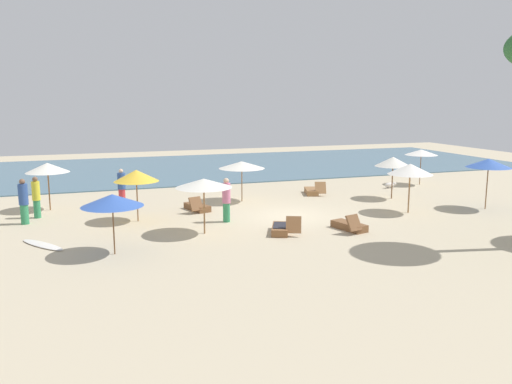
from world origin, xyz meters
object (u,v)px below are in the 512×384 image
(umbrella_8, at_px, (421,152))
(lounger_1, at_px, (350,226))
(person_1, at_px, (122,187))
(umbrella_1, at_px, (112,200))
(person_2, at_px, (226,200))
(lounger_3, at_px, (197,207))
(umbrella_5, at_px, (393,162))
(umbrella_6, at_px, (410,169))
(surfboard, at_px, (43,245))
(umbrella_2, at_px, (204,183))
(person_3, at_px, (36,197))
(dog, at_px, (390,185))
(umbrella_0, at_px, (489,163))
(umbrella_4, at_px, (242,165))
(lounger_2, at_px, (312,191))
(person_0, at_px, (24,201))
(umbrella_3, at_px, (47,168))
(umbrella_7, at_px, (136,176))
(lounger_0, at_px, (281,229))

(umbrella_8, distance_m, lounger_1, 12.58)
(person_1, bearing_deg, lounger_1, -45.50)
(umbrella_8, bearing_deg, umbrella_1, -154.76)
(person_2, bearing_deg, lounger_1, -34.82)
(umbrella_1, relative_size, lounger_3, 1.16)
(umbrella_5, bearing_deg, umbrella_8, 38.48)
(umbrella_6, relative_size, surfboard, 1.02)
(umbrella_5, distance_m, lounger_3, 10.22)
(umbrella_2, xyz_separation_m, person_2, (1.31, 1.56, -1.00))
(umbrella_1, height_order, umbrella_8, umbrella_8)
(umbrella_8, relative_size, person_3, 1.16)
(dog, bearing_deg, person_2, -156.24)
(umbrella_0, xyz_separation_m, person_1, (-15.85, 6.62, -1.28))
(person_3, relative_size, surfboard, 0.83)
(umbrella_4, height_order, lounger_3, umbrella_4)
(lounger_1, distance_m, person_2, 5.13)
(umbrella_2, xyz_separation_m, lounger_1, (5.47, -1.34, -1.77))
(lounger_2, distance_m, person_1, 9.89)
(umbrella_0, relative_size, person_1, 1.36)
(person_2, distance_m, person_3, 8.20)
(umbrella_5, xyz_separation_m, person_0, (-17.29, 0.16, -0.96))
(lounger_1, relative_size, dog, 2.38)
(umbrella_0, bearing_deg, umbrella_4, 151.86)
(umbrella_2, bearing_deg, umbrella_5, 19.19)
(umbrella_2, xyz_separation_m, person_0, (-6.58, 3.88, -1.00))
(umbrella_3, relative_size, person_3, 1.22)
(umbrella_0, bearing_deg, lounger_1, -169.59)
(umbrella_0, height_order, lounger_2, umbrella_0)
(person_0, bearing_deg, umbrella_7, -12.72)
(lounger_0, bearing_deg, surfboard, 172.54)
(umbrella_0, height_order, dog, umbrella_0)
(lounger_0, height_order, person_3, person_3)
(umbrella_5, bearing_deg, person_0, 179.49)
(person_2, height_order, person_3, person_2)
(umbrella_7, relative_size, umbrella_8, 1.04)
(lounger_0, bearing_deg, lounger_2, 56.95)
(umbrella_2, xyz_separation_m, umbrella_3, (-5.72, 6.45, 0.02))
(umbrella_2, height_order, surfboard, umbrella_2)
(umbrella_8, bearing_deg, umbrella_2, -154.78)
(person_2, bearing_deg, person_3, 155.80)
(surfboard, bearing_deg, lounger_3, 31.47)
(umbrella_5, height_order, lounger_3, umbrella_5)
(umbrella_2, bearing_deg, person_1, 110.07)
(umbrella_0, relative_size, umbrella_5, 1.09)
(umbrella_1, relative_size, dog, 2.77)
(umbrella_0, distance_m, person_0, 20.36)
(lounger_1, relative_size, person_3, 0.97)
(umbrella_7, relative_size, person_2, 1.17)
(umbrella_4, xyz_separation_m, person_0, (-9.83, -1.66, -0.88))
(umbrella_0, bearing_deg, person_1, 157.33)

